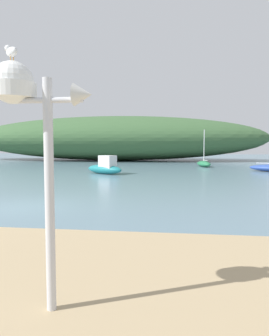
# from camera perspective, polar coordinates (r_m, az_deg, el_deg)

# --- Properties ---
(ground_plane) EXTENTS (120.00, 120.00, 0.00)m
(ground_plane) POSITION_cam_1_polar(r_m,az_deg,el_deg) (12.72, -19.27, -6.47)
(ground_plane) COLOR slate
(distant_hill) EXTENTS (41.01, 12.09, 6.01)m
(distant_hill) POSITION_cam_1_polar(r_m,az_deg,el_deg) (44.84, -3.49, 5.21)
(distant_hill) COLOR #3D6038
(distant_hill) RESTS_ON ground
(mast_structure) EXTENTS (1.30, 0.57, 3.15)m
(mast_structure) POSITION_cam_1_polar(r_m,az_deg,el_deg) (4.34, -18.91, 10.70)
(mast_structure) COLOR silver
(mast_structure) RESTS_ON beach_sand
(seagull_on_radar) EXTENTS (0.27, 0.21, 0.21)m
(seagull_on_radar) POSITION_cam_1_polar(r_m,az_deg,el_deg) (4.53, -20.81, 18.63)
(seagull_on_radar) COLOR orange
(seagull_on_radar) RESTS_ON mast_structure
(motorboat_off_point) EXTENTS (3.43, 2.72, 1.41)m
(motorboat_off_point) POSITION_cam_1_polar(r_m,az_deg,el_deg) (24.83, -5.16, 0.14)
(motorboat_off_point) COLOR teal
(motorboat_off_point) RESTS_ON ground
(sailboat_centre_water) EXTENTS (1.67, 3.14, 3.69)m
(sailboat_centre_water) POSITION_cam_1_polar(r_m,az_deg,el_deg) (33.06, 12.06, 0.75)
(sailboat_centre_water) COLOR #287A4C
(sailboat_centre_water) RESTS_ON ground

